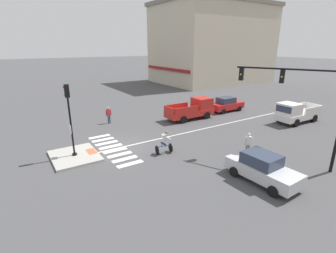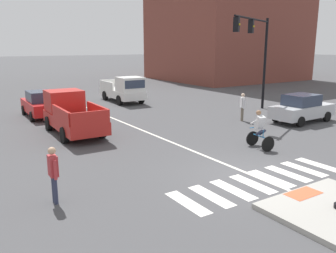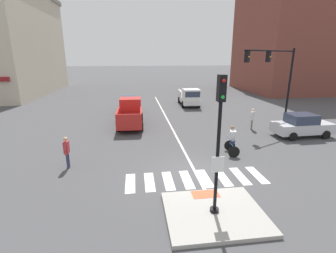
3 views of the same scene
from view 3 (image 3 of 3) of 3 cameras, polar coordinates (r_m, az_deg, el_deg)
The scene contains 22 objects.
ground_plane at distance 12.36m, azimuth 5.85°, elevation -10.78°, with size 300.00×300.00×0.00m, color #474749.
traffic_island at distance 9.58m, azimuth 10.67°, elevation -19.13°, with size 3.54×3.00×0.15m, color #A3A099.
tactile_pad_front at distance 10.46m, azimuth 8.69°, elevation -15.27°, with size 1.10×0.60×0.01m, color #DB5B38.
signal_pole at distance 8.25m, azimuth 11.75°, elevation -1.82°, with size 0.44×0.38×4.86m.
crosswalk_stripe_a at distance 11.57m, azimuth -8.75°, elevation -12.86°, with size 0.44×1.80×0.01m, color silver.
crosswalk_stripe_b at distance 11.57m, azimuth -4.32°, elevation -12.69°, with size 0.44×1.80×0.01m, color silver.
crosswalk_stripe_c at distance 11.64m, azimuth 0.07°, elevation -12.45°, with size 0.44×1.80×0.01m, color silver.
crosswalk_stripe_d at distance 11.78m, azimuth 4.38°, elevation -12.15°, with size 0.44×1.80×0.01m, color silver.
crosswalk_stripe_e at distance 11.98m, azimuth 8.56°, elevation -11.79°, with size 0.44×1.80×0.01m, color silver.
crosswalk_stripe_f at distance 12.23m, azimuth 12.57°, elevation -11.39°, with size 0.44×1.80×0.01m, color silver.
crosswalk_stripe_g at distance 12.55m, azimuth 16.39°, elevation -10.95°, with size 0.44×1.80×0.01m, color silver.
crosswalk_stripe_h at distance 12.91m, azimuth 20.00°, elevation -10.50°, with size 0.44×1.80×0.01m, color silver.
lane_centre_line at distance 21.63m, azimuth 0.13°, elevation 1.09°, with size 0.14×28.00×0.01m, color silver.
traffic_light_mast at distance 22.28m, azimuth 24.03°, elevation 11.69°, with size 5.70×2.90×6.24m.
building_corner_right at distance 47.27m, azimuth 28.34°, elevation 18.12°, with size 17.19×15.63×17.63m.
car_silver_cross_right at distance 19.99m, azimuth 28.69°, elevation 0.24°, with size 4.15×1.94×1.64m.
car_red_westbound_distant at distance 25.83m, azimuth -9.21°, elevation 5.16°, with size 1.89×4.13×1.64m.
pickup_truck_white_eastbound_distant at distance 28.81m, azimuth 4.98°, elevation 6.74°, with size 2.20×5.17×2.08m.
pickup_truck_red_westbound_far at distance 20.77m, azimuth -8.74°, elevation 3.04°, with size 2.15×5.14×2.08m.
cyclist at distance 14.83m, azimuth 14.67°, elevation -2.96°, with size 0.81×1.17×1.68m.
pedestrian_at_curb_left at distance 13.52m, azimuth -22.49°, elevation -5.05°, with size 0.22×0.55×1.67m.
pedestrian_waiting_far_side at distance 20.24m, azimuth 19.02°, elevation 2.02°, with size 0.37×0.49×1.67m.
Camera 3 is at (-2.68, -10.72, 5.53)m, focal length 26.22 mm.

